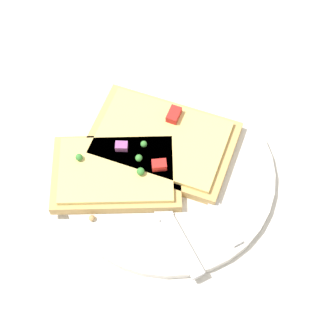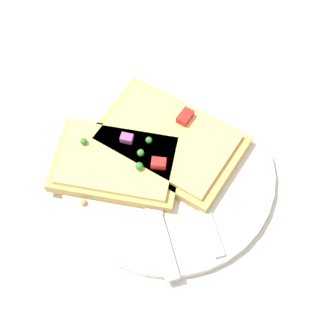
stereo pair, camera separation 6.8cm
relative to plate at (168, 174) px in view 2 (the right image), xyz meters
The scene contains 7 objects.
ground_plane 0.01m from the plate, ahead, with size 4.00×4.00×0.00m, color beige.
plate is the anchor object (origin of this frame).
fork 0.03m from the plate, behind, with size 0.04×0.21×0.01m.
knife 0.06m from the plate, 63.08° to the left, with size 0.04×0.21×0.01m.
pizza_slice_main 0.04m from the plate, 98.66° to the right, with size 0.21×0.21×0.03m.
pizza_slice_corner 0.06m from the plate, 15.79° to the right, with size 0.18×0.15×0.03m.
crumb_scatter 0.06m from the plate, 14.11° to the left, with size 0.11×0.03×0.01m.
Camera 2 is at (0.05, 0.32, 0.63)m, focal length 60.00 mm.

